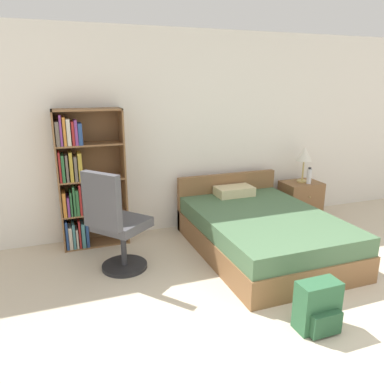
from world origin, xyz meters
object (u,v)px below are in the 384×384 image
(office_chair, at_px, (116,225))
(backpack_green, at_px, (318,307))
(nightstand, at_px, (300,200))
(table_lamp, at_px, (304,156))
(water_bottle, at_px, (309,176))
(bed, at_px, (260,231))
(bookshelf, at_px, (83,181))

(office_chair, height_order, backpack_green, office_chair)
(backpack_green, bearing_deg, nightstand, 57.30)
(nightstand, height_order, backpack_green, nightstand)
(nightstand, bearing_deg, office_chair, -165.70)
(table_lamp, distance_m, water_bottle, 0.30)
(office_chair, distance_m, table_lamp, 2.95)
(bed, height_order, nightstand, bed)
(office_chair, xyz_separation_m, nightstand, (2.81, 0.72, -0.26))
(nightstand, relative_size, table_lamp, 1.10)
(office_chair, xyz_separation_m, water_bottle, (2.85, 0.61, 0.13))
(nightstand, height_order, water_bottle, water_bottle)
(table_lamp, relative_size, backpack_green, 1.20)
(bed, relative_size, water_bottle, 8.66)
(office_chair, bearing_deg, water_bottle, 12.17)
(nightstand, bearing_deg, bed, -145.41)
(table_lamp, bearing_deg, water_bottle, -80.60)
(bookshelf, xyz_separation_m, backpack_green, (1.60, -2.37, -0.62))
(bed, relative_size, office_chair, 1.83)
(bed, distance_m, table_lamp, 1.55)
(nightstand, distance_m, water_bottle, 0.40)
(bed, bearing_deg, bookshelf, 155.20)
(nightstand, relative_size, backpack_green, 1.32)
(water_bottle, bearing_deg, nightstand, 112.94)
(water_bottle, bearing_deg, bookshelf, 175.93)
(bookshelf, xyz_separation_m, table_lamp, (3.07, -0.10, 0.12))
(table_lamp, height_order, backpack_green, table_lamp)
(bed, relative_size, backpack_green, 4.90)
(bookshelf, xyz_separation_m, nightstand, (3.05, -0.12, -0.54))
(office_chair, xyz_separation_m, table_lamp, (2.83, 0.74, 0.40))
(nightstand, xyz_separation_m, backpack_green, (-1.45, -2.25, -0.08))
(nightstand, bearing_deg, water_bottle, -67.06)
(nightstand, xyz_separation_m, table_lamp, (0.02, 0.02, 0.66))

